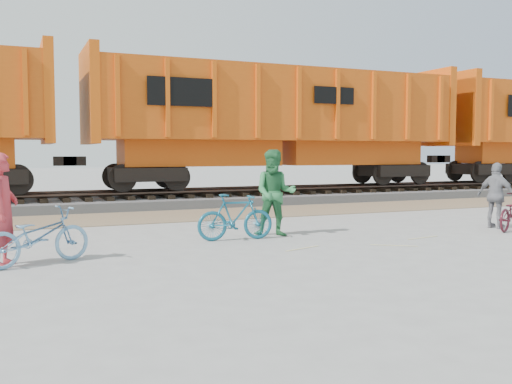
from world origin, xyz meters
TOP-DOWN VIEW (x-y plane):
  - ground at (0.00, 0.00)m, footprint 120.00×120.00m
  - gravel_strip at (0.00, 5.50)m, footprint 120.00×3.00m
  - ballast_bed at (0.00, 9.00)m, footprint 120.00×4.00m
  - track at (0.00, 9.00)m, footprint 120.00×2.60m
  - hopper_car_center at (3.16, 9.00)m, footprint 14.00×3.13m
  - bicycle_blue at (-5.68, -0.48)m, footprint 1.86×1.25m
  - bicycle_teal at (-1.80, 0.68)m, footprint 1.64×0.60m
  - bicycle_maroon at (4.72, -0.44)m, footprint 1.70×1.19m
  - person_solo at (-6.18, -0.38)m, footprint 0.58×0.75m
  - person_man at (-0.80, 0.88)m, footprint 1.13×1.04m
  - person_woman at (4.62, -0.04)m, footprint 0.64×1.00m

SIDE VIEW (x-z plane):
  - ground at x=0.00m, z-range 0.00..0.00m
  - gravel_strip at x=0.00m, z-range 0.00..0.02m
  - ballast_bed at x=0.00m, z-range 0.00..0.30m
  - bicycle_maroon at x=4.72m, z-range 0.00..0.85m
  - bicycle_blue at x=-5.68m, z-range 0.00..0.93m
  - track at x=0.00m, z-range 0.35..0.59m
  - bicycle_teal at x=-1.80m, z-range 0.00..0.97m
  - person_woman at x=4.62m, z-range 0.00..1.58m
  - person_solo at x=-6.18m, z-range 0.00..1.82m
  - person_man at x=-0.80m, z-range 0.00..1.88m
  - hopper_car_center at x=3.16m, z-range 0.68..5.33m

